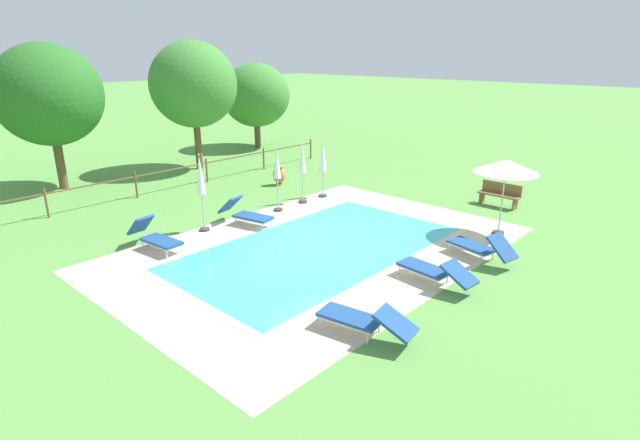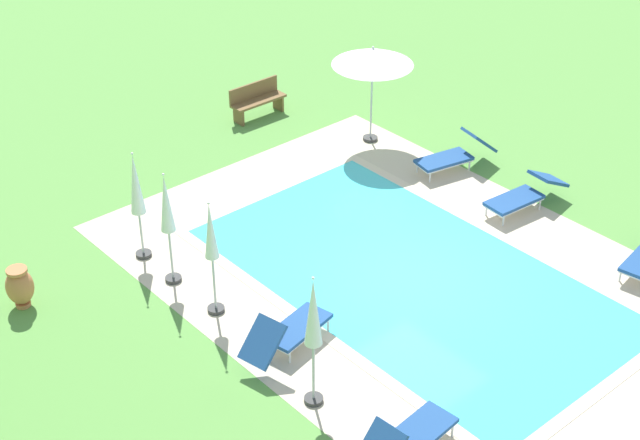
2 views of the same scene
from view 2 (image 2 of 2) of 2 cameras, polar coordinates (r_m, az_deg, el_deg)
name	(u,v)px [view 2 (image 2 of 2)]	position (r m, az deg, el deg)	size (l,w,h in m)	color
ground_plane	(411,278)	(19.14, 5.35, -3.37)	(160.00, 160.00, 0.00)	#599342
pool_deck_paving	(411,277)	(19.14, 5.35, -3.36)	(11.93, 8.14, 0.01)	beige
swimming_pool_water	(411,277)	(19.14, 5.35, -3.35)	(8.47, 4.68, 0.01)	#42CCD6
pool_coping_rim	(411,277)	(19.14, 5.35, -3.34)	(8.95, 5.16, 0.01)	beige
sun_lounger_north_mid	(524,194)	(21.49, 11.83, 1.48)	(0.78, 2.12, 0.71)	navy
sun_lounger_north_far	(288,332)	(17.12, -1.89, -6.54)	(0.98, 2.02, 0.91)	navy
sun_lounger_north_end	(454,154)	(22.77, 7.84, 3.82)	(0.99, 2.06, 0.87)	navy
sun_lounger_south_near_corner	(407,438)	(15.25, 5.11, -12.58)	(0.78, 1.97, 0.93)	navy
patio_umbrella_open_foreground	(373,57)	(23.12, 3.10, 9.48)	(1.94, 1.94, 2.44)	#383838
patio_umbrella_closed_row_west	(211,240)	(17.41, -6.37, -1.19)	(0.32, 0.32, 2.37)	#383838
patio_umbrella_closed_row_mid_west	(136,190)	(19.18, -10.67, 1.75)	(0.32, 0.32, 2.36)	#383838
patio_umbrella_closed_row_centre	(167,211)	(18.32, -8.93, 0.54)	(0.32, 0.32, 2.39)	#383838
patio_umbrella_closed_row_mid_east	(313,320)	(15.25, -0.39, -5.83)	(0.32, 0.32, 2.52)	#383838
wooden_bench_lawn_side	(257,99)	(25.06, -3.71, 7.06)	(0.45, 1.50, 0.87)	brown
terracotta_urn_near_fence	(20,286)	(18.91, -17.12, -3.72)	(0.52, 0.52, 0.83)	#C67547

